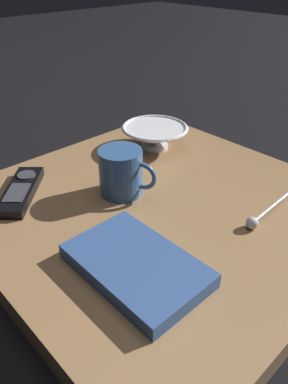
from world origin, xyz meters
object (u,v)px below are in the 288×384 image
Objects in this scene: coffee_mug at (122,172)px; paperback_book at (136,265)px; cereal_bowl at (155,135)px; teaspoon at (258,218)px; tv_remote_near at (21,191)px.

coffee_mug reaches higher than paperback_book.
coffee_mug is at bearing -151.77° from cereal_bowl.
coffee_mug is (-0.20, -0.11, 0.01)m from cereal_bowl.
coffee_mug is 0.54× the size of paperback_book.
teaspoon is at bearing -13.81° from paperback_book.
cereal_bowl is 1.04× the size of tv_remote_near.
paperback_book is (-0.24, 0.06, 0.00)m from teaspoon.
teaspoon is at bearing -103.56° from cereal_bowl.
cereal_bowl reaches higher than teaspoon.
coffee_mug reaches higher than cereal_bowl.
coffee_mug is at bearing 114.24° from teaspoon.
coffee_mug is 0.27m from teaspoon.
paperback_book is (-0.33, -0.29, -0.02)m from cereal_bowl.
cereal_bowl is 1.42× the size of coffee_mug.
paperback_book is at bearing 166.19° from teaspoon.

